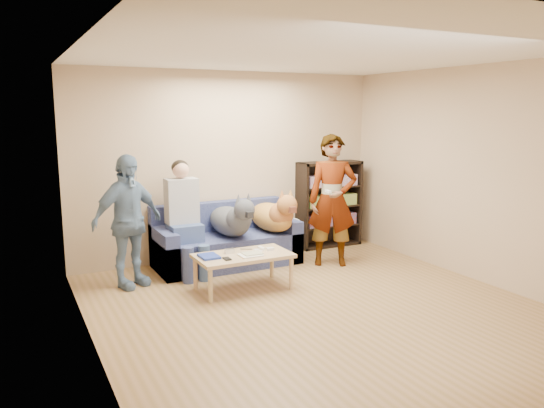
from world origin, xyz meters
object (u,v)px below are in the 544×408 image
notebook_blue (209,256)px  sofa (226,244)px  camera_silver (230,251)px  dog_gray (232,220)px  person_seated (184,214)px  bookshelf (329,202)px  person_standing_left (127,221)px  dog_tan (274,215)px  coffee_table (243,258)px  person_standing_right (332,200)px

notebook_blue → sofa: sofa is taller
camera_silver → dog_gray: (0.35, 0.74, 0.20)m
person_seated → bookshelf: bearing=8.5°
person_standing_left → dog_gray: 1.40m
sofa → dog_tan: dog_tan is taller
bookshelf → person_standing_left: bearing=-169.6°
person_seated → coffee_table: (0.40, -0.92, -0.40)m
notebook_blue → dog_gray: dog_gray is taller
person_standing_left → bookshelf: 3.21m
person_standing_right → coffee_table: 1.61m
dog_gray → person_standing_right: bearing=-20.3°
person_standing_left → coffee_table: size_ratio=1.43×
notebook_blue → sofa: (0.60, 1.00, -0.15)m
person_standing_left → person_seated: person_standing_left is taller
camera_silver → dog_tan: (0.96, 0.73, 0.21)m
sofa → dog_tan: (0.64, -0.20, 0.37)m
person_standing_right → camera_silver: 1.68m
notebook_blue → bookshelf: bearing=27.2°
notebook_blue → bookshelf: size_ratio=0.20×
sofa → coffee_table: (-0.20, -1.05, 0.09)m
dog_tan → bookshelf: bookshelf is taller
coffee_table → person_standing_right: bearing=15.0°
notebook_blue → dog_tan: dog_tan is taller
person_seated → bookshelf: person_seated is taller
dog_gray → dog_tan: bearing=-0.9°
camera_silver → sofa: size_ratio=0.06×
camera_silver → dog_tan: size_ratio=0.09×
sofa → person_standing_right: bearing=-27.1°
dog_tan → person_standing_right: bearing=-35.5°
person_seated → camera_silver: bearing=-70.8°
notebook_blue → bookshelf: bookshelf is taller
person_seated → dog_tan: size_ratio=1.25×
dog_tan → camera_silver: bearing=-142.8°
sofa → dog_gray: size_ratio=1.51×
camera_silver → person_seated: size_ratio=0.07×
dog_tan → coffee_table: 1.23m
dog_gray → bookshelf: bearing=13.4°
dog_gray → coffee_table: size_ratio=1.15×
person_standing_right → notebook_blue: 1.96m
person_standing_right → notebook_blue: size_ratio=6.75×
person_seated → dog_gray: (0.63, -0.06, -0.12)m
person_standing_left → bookshelf: bearing=-12.5°
person_standing_right → dog_gray: 1.36m
sofa → coffee_table: bearing=-100.9°
coffee_table → person_standing_left: bearing=148.6°
person_seated → bookshelf: (2.40, 0.36, -0.09)m
dog_tan → coffee_table: size_ratio=1.07×
dog_gray → dog_tan: dog_tan is taller
person_standing_right → bookshelf: (0.52, 0.89, -0.20)m
dog_tan → bookshelf: (1.16, 0.43, 0.03)m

